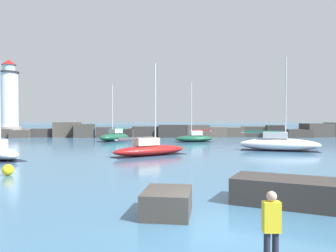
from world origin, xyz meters
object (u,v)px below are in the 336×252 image
sailboat_moored_2 (279,144)px  person_on_rocks (271,226)px  sailboat_moored_0 (150,149)px  sailboat_moored_1 (115,137)px  sailboat_moored_3 (194,138)px  lighthouse (9,104)px  mooring_buoy_orange_near (8,170)px

sailboat_moored_2 → person_on_rocks: (-9.10, -25.64, 0.23)m
sailboat_moored_0 → sailboat_moored_1: (-5.87, 18.32, 0.09)m
sailboat_moored_3 → person_on_rocks: bearing=-92.7°
lighthouse → mooring_buoy_orange_near: size_ratio=15.98×
sailboat_moored_1 → sailboat_moored_3: bearing=-8.9°
sailboat_moored_2 → sailboat_moored_3: sailboat_moored_2 is taller
sailboat_moored_2 → person_on_rocks: size_ratio=5.50×
sailboat_moored_0 → sailboat_moored_3: bearing=72.1°
sailboat_moored_1 → person_on_rocks: (9.47, -39.77, 0.29)m
sailboat_moored_1 → mooring_buoy_orange_near: bearing=-93.4°
sailboat_moored_3 → mooring_buoy_orange_near: size_ratio=9.76×
sailboat_moored_2 → sailboat_moored_3: 14.39m
sailboat_moored_2 → lighthouse: bearing=147.3°
sailboat_moored_1 → sailboat_moored_2: sailboat_moored_2 is taller
sailboat_moored_1 → person_on_rocks: 40.88m
sailboat_moored_1 → sailboat_moored_2: bearing=-37.3°
sailboat_moored_0 → sailboat_moored_2: bearing=18.2°
lighthouse → mooring_buoy_orange_near: 43.15m
sailboat_moored_2 → person_on_rocks: sailboat_moored_2 is taller
sailboat_moored_3 → person_on_rocks: 38.06m
sailboat_moored_2 → mooring_buoy_orange_near: size_ratio=11.04×
lighthouse → sailboat_moored_1: lighthouse is taller
lighthouse → sailboat_moored_1: bearing=-28.0°
sailboat_moored_2 → mooring_buoy_orange_near: 24.62m
sailboat_moored_0 → sailboat_moored_3: sailboat_moored_3 is taller
lighthouse → mooring_buoy_orange_near: (18.24, -38.72, -5.49)m
sailboat_moored_1 → mooring_buoy_orange_near: 28.18m
lighthouse → sailboat_moored_2: 46.02m
sailboat_moored_1 → sailboat_moored_3: sailboat_moored_3 is taller
mooring_buoy_orange_near → lighthouse: bearing=115.2°
sailboat_moored_0 → person_on_rocks: sailboat_moored_0 is taller
sailboat_moored_0 → sailboat_moored_1: bearing=107.8°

